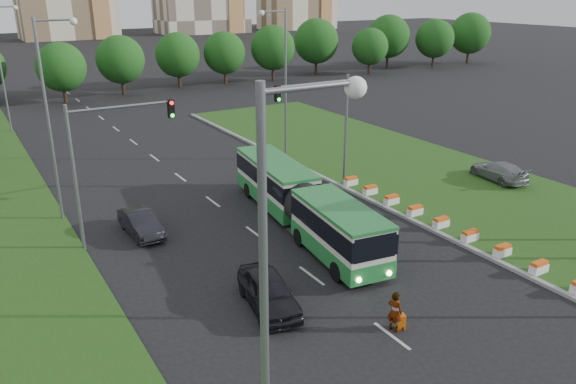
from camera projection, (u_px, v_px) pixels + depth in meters
ground at (359, 261)px, 29.40m from camera, size 360.00×360.00×0.00m
grass_median at (431, 177)px, 42.12m from camera, size 14.00×60.00×0.15m
median_kerb at (357, 194)px, 38.74m from camera, size 0.30×60.00×0.18m
lane_markings at (171, 170)px, 44.01m from camera, size 0.20×100.00×0.01m
flower_planters at (441, 222)px, 33.14m from camera, size 1.10×18.10×0.60m
traffic_mast_median at (327, 116)px, 37.92m from camera, size 5.76×0.32×8.00m
traffic_mast_left at (104, 151)px, 29.74m from camera, size 5.76×0.32×8.00m
street_lamps at (222, 119)px, 33.91m from camera, size 36.00×60.00×12.00m
tree_line at (170, 57)px, 76.90m from camera, size 120.00×8.00×9.00m
articulated_bus at (300, 202)px, 32.95m from camera, size 2.51×16.12×2.65m
car_left_near at (268, 291)px, 24.95m from camera, size 2.69×4.95×1.60m
car_left_far at (141, 223)px, 32.40m from camera, size 1.65×4.32×1.41m
car_median at (499, 171)px, 41.17m from camera, size 2.51×4.96×1.38m
pedestrian at (395, 311)px, 23.20m from camera, size 0.61×0.76×1.81m
shopping_trolley at (400, 322)px, 23.52m from camera, size 0.38×0.40×0.65m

